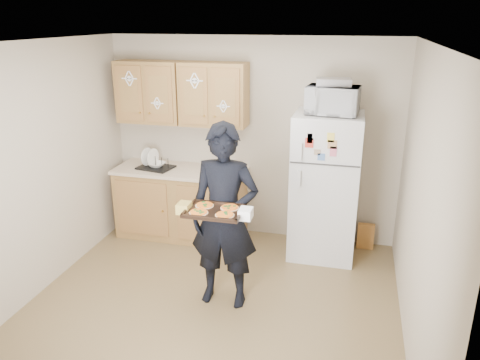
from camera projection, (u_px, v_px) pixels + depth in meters
name	position (u px, v px, depth m)	size (l,w,h in m)	color
floor	(211.00, 308.00, 4.58)	(3.60, 3.60, 0.00)	brown
ceiling	(204.00, 43.00, 3.76)	(3.60, 3.60, 0.00)	silver
wall_back	(252.00, 140.00, 5.82)	(3.60, 0.04, 2.50)	#B3A691
wall_front	(106.00, 301.00, 2.52)	(3.60, 0.04, 2.50)	#B3A691
wall_left	(33.00, 173.00, 4.58)	(0.04, 3.60, 2.50)	#B3A691
wall_right	(421.00, 208.00, 3.76)	(0.04, 3.60, 2.50)	#B3A691
refrigerator	(325.00, 186.00, 5.39)	(0.75, 0.70, 1.70)	silver
base_cabinet	(181.00, 204.00, 5.99)	(1.60, 0.60, 0.86)	brown
countertop	(180.00, 171.00, 5.84)	(1.64, 0.64, 0.04)	beige
upper_cab_left	(150.00, 92.00, 5.75)	(0.80, 0.33, 0.75)	brown
upper_cab_right	(214.00, 94.00, 5.56)	(0.80, 0.33, 0.75)	brown
cereal_box	(366.00, 236.00, 5.72)	(0.20, 0.07, 0.32)	gold
person	(224.00, 217.00, 4.42)	(0.66, 0.43, 1.81)	black
baking_tray	(214.00, 212.00, 4.09)	(0.50, 0.37, 0.04)	black
pizza_front_left	(199.00, 212.00, 4.03)	(0.17, 0.17, 0.02)	orange
pizza_front_right	(225.00, 215.00, 3.98)	(0.17, 0.17, 0.02)	orange
pizza_back_left	(205.00, 205.00, 4.19)	(0.17, 0.17, 0.02)	orange
pizza_back_right	(230.00, 207.00, 4.14)	(0.17, 0.17, 0.02)	orange
microwave	(333.00, 100.00, 5.01)	(0.55, 0.37, 0.31)	silver
foil_pan	(334.00, 82.00, 4.98)	(0.36, 0.25, 0.08)	#AAAAB0
dish_rack	(155.00, 162.00, 5.85)	(0.42, 0.31, 0.17)	black
bowl	(157.00, 165.00, 5.86)	(0.21, 0.21, 0.05)	silver
soap_bottle	(231.00, 167.00, 5.59)	(0.09, 0.09, 0.19)	silver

